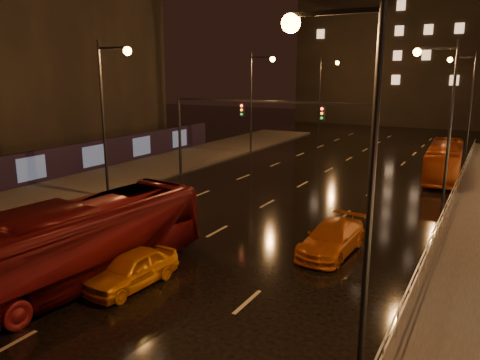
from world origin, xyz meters
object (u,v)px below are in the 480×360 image
object	(u,v)px
taxi_near	(132,269)
bus_curb	(444,161)
bus_red	(73,245)
taxi_far	(332,238)

from	to	relation	value
taxi_near	bus_curb	bearing A→B (deg)	76.38
bus_red	taxi_far	distance (m)	11.11
bus_red	taxi_far	size ratio (longest dim) A/B	2.44
bus_curb	taxi_near	xyz separation A→B (m)	(-8.34, -26.04, -0.71)
taxi_near	taxi_far	distance (m)	8.99
bus_red	bus_curb	size ratio (longest dim) A/B	1.17
bus_curb	taxi_near	size ratio (longest dim) A/B	2.48
taxi_near	taxi_far	xyz separation A→B (m)	(5.65, 7.00, 0.01)
taxi_far	bus_curb	bearing A→B (deg)	84.92
bus_red	taxi_far	world-z (taller)	bus_red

